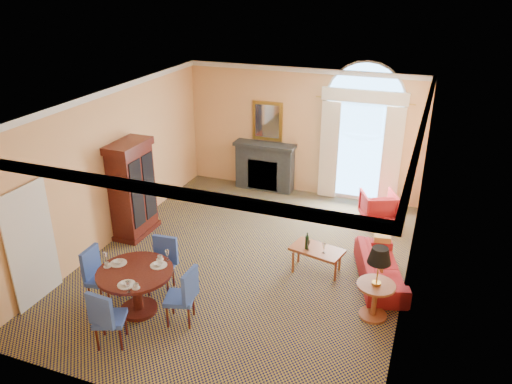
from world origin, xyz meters
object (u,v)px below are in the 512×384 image
at_px(dining_table, 136,282).
at_px(armchair, 378,206).
at_px(armoire, 133,191).
at_px(sofa, 380,267).
at_px(coffee_table, 316,251).
at_px(side_table, 377,274).

distance_m(dining_table, armchair, 5.89).
height_order(armoire, sofa, armoire).
height_order(armoire, coffee_table, armoire).
bearing_deg(dining_table, armchair, 56.03).
xyz_separation_m(coffee_table, side_table, (1.24, -0.99, 0.37)).
bearing_deg(armoire, side_table, -11.90).
bearing_deg(side_table, armoire, 168.10).
relative_size(armchair, side_table, 0.59).
distance_m(coffee_table, side_table, 1.63).
distance_m(armoire, side_table, 5.44).
xyz_separation_m(dining_table, coffee_table, (2.50, 2.25, -0.13)).
bearing_deg(sofa, coffee_table, 78.72).
bearing_deg(armoire, armchair, 27.21).
relative_size(armoire, coffee_table, 1.97).
height_order(dining_table, sofa, dining_table).
relative_size(dining_table, side_table, 0.98).
distance_m(sofa, coffee_table, 1.21).
xyz_separation_m(armchair, coffee_table, (-0.79, -2.63, 0.11)).
height_order(sofa, coffee_table, coffee_table).
bearing_deg(dining_table, coffee_table, 41.98).
distance_m(dining_table, sofa, 4.40).
xyz_separation_m(sofa, side_table, (0.05, -1.12, 0.55)).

